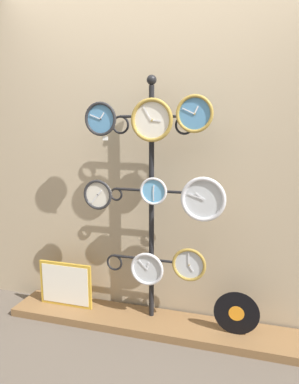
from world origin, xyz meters
TOP-DOWN VIEW (x-y plane):
  - ground_plane at (0.00, 0.00)m, footprint 12.00×12.00m
  - shop_wall at (0.00, 0.57)m, footprint 4.40×0.04m
  - low_shelf at (0.00, 0.35)m, footprint 2.20×0.36m
  - display_stand at (0.00, 0.41)m, footprint 0.73×0.44m
  - clock_top_left at (-0.34, 0.32)m, footprint 0.24×0.04m
  - clock_top_center at (0.03, 0.32)m, footprint 0.29×0.04m
  - clock_top_right at (0.32, 0.32)m, footprint 0.25×0.04m
  - clock_middle_left at (-0.37, 0.30)m, footprint 0.22×0.04m
  - clock_middle_center at (0.04, 0.34)m, footprint 0.20×0.04m
  - clock_middle_right at (0.39, 0.30)m, footprint 0.31×0.04m
  - clock_bottom_center at (-0.01, 0.33)m, footprint 0.25×0.04m
  - clock_bottom_right at (0.30, 0.33)m, footprint 0.24×0.04m
  - vinyl_record at (0.64, 0.33)m, footprint 0.32×0.01m
  - picture_frame at (-0.71, 0.35)m, footprint 0.45×0.02m
  - price_tag_upper at (-0.31, 0.31)m, footprint 0.04×0.00m

SIDE VIEW (x-z plane):
  - ground_plane at x=0.00m, z-range 0.00..0.00m
  - low_shelf at x=0.00m, z-range 0.00..0.06m
  - vinyl_record at x=0.64m, z-range 0.06..0.38m
  - picture_frame at x=-0.71m, z-range 0.06..0.42m
  - clock_bottom_center at x=-0.01m, z-range 0.35..0.60m
  - clock_bottom_right at x=0.30m, z-range 0.42..0.66m
  - display_stand at x=0.00m, z-range -0.36..1.49m
  - clock_middle_left at x=-0.37m, z-range 0.90..1.12m
  - clock_middle_right at x=0.39m, z-range 0.87..1.18m
  - clock_middle_center at x=0.04m, z-range 0.95..1.15m
  - shop_wall at x=0.00m, z-range 0.00..2.80m
  - price_tag_upper at x=-0.31m, z-range 1.40..1.43m
  - clock_top_center at x=0.03m, z-range 1.40..1.69m
  - clock_top_left at x=-0.34m, z-range 1.43..1.67m
  - clock_top_right at x=0.32m, z-range 1.46..1.71m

